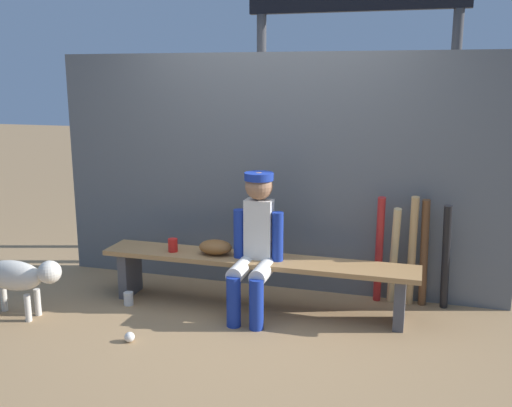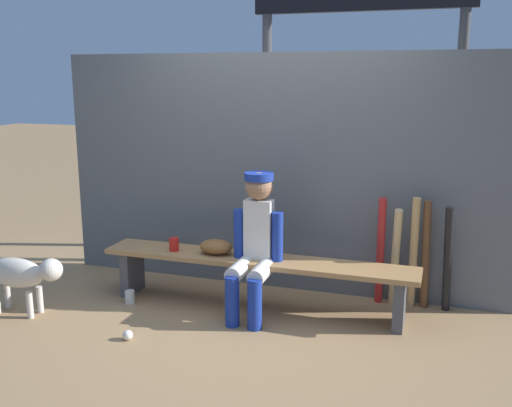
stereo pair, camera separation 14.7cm
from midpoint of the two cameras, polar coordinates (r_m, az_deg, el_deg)
ground_plane at (r=4.83m, az=0.89°, el=-10.31°), size 30.00×30.00×0.00m
chainlink_fence at (r=5.04m, az=2.77°, el=2.93°), size 4.02×0.03×2.07m
dugout_bench at (r=4.71m, az=0.90°, el=-6.45°), size 2.59×0.36×0.44m
player_seated at (r=4.52m, az=0.79°, el=-3.65°), size 0.41×0.55×1.14m
baseball_glove at (r=4.77m, az=-3.09°, el=-4.30°), size 0.28×0.20×0.12m
bat_aluminum_red at (r=4.87m, az=13.06°, el=-4.65°), size 0.08×0.19×0.93m
bat_wood_natural at (r=4.88m, az=14.46°, el=-5.19°), size 0.10×0.22×0.84m
bat_wood_tan at (r=4.87m, az=16.16°, el=-4.74°), size 0.07×0.17×0.94m
bat_wood_dark at (r=4.89m, az=17.28°, el=-4.91°), size 0.09×0.15×0.92m
bat_aluminum_black at (r=4.86m, az=19.25°, el=-5.28°), size 0.10×0.20×0.89m
baseball at (r=4.37m, az=-11.61°, el=-12.64°), size 0.07×0.07×0.07m
cup_on_ground at (r=5.01m, az=-11.54°, el=-9.05°), size 0.08×0.08×0.11m
cup_on_bench at (r=4.89m, az=-7.26°, el=-4.04°), size 0.08×0.08×0.11m
scoreboard at (r=6.03m, az=11.74°, el=18.88°), size 2.44×0.27×3.61m
dog at (r=4.94m, az=-21.37°, el=-6.50°), size 0.84×0.20×0.49m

